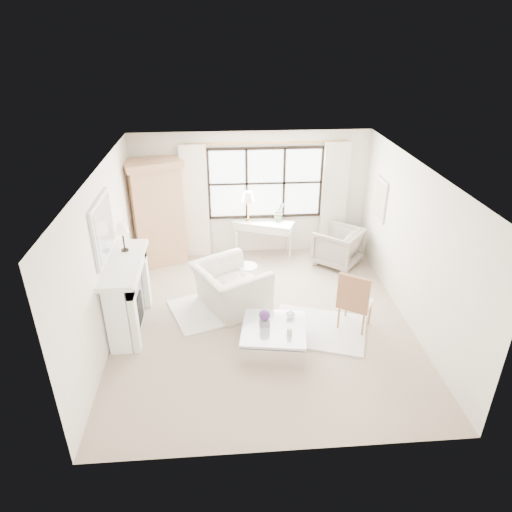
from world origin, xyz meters
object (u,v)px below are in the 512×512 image
object	(u,v)px
club_armchair	(231,287)
armoire	(157,212)
coffee_table	(274,338)
console_table	(263,238)

from	to	relation	value
club_armchair	armoire	bearing A→B (deg)	9.05
club_armchair	coffee_table	xyz separation A→B (m)	(0.64, -1.24, -0.22)
coffee_table	armoire	bearing A→B (deg)	132.72
console_table	armoire	bearing A→B (deg)	-154.58
armoire	console_table	xyz separation A→B (m)	(2.23, 0.13, -0.74)
armoire	coffee_table	world-z (taller)	armoire
armoire	club_armchair	world-z (taller)	armoire
console_table	coffee_table	xyz separation A→B (m)	(-0.13, -3.28, -0.22)
armoire	coffee_table	bearing A→B (deg)	-77.59
console_table	coffee_table	distance (m)	3.29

